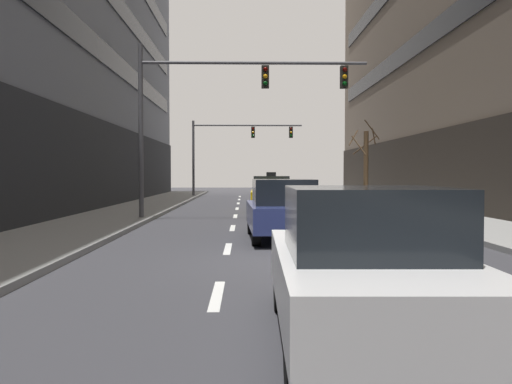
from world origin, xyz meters
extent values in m
plane|color=#38383D|center=(0.00, 0.00, 0.00)|extent=(120.00, 120.00, 0.00)
cube|color=silver|center=(-1.55, -3.00, 0.00)|extent=(0.16, 2.00, 0.01)
cube|color=silver|center=(-1.55, 2.00, 0.00)|extent=(0.16, 2.00, 0.01)
cube|color=silver|center=(-1.55, 7.00, 0.00)|extent=(0.16, 2.00, 0.01)
cube|color=silver|center=(-1.55, 12.00, 0.00)|extent=(0.16, 2.00, 0.01)
cube|color=silver|center=(-1.55, 17.00, 0.00)|extent=(0.16, 2.00, 0.01)
cube|color=silver|center=(-1.55, 22.00, 0.00)|extent=(0.16, 2.00, 0.01)
cube|color=silver|center=(-1.55, 27.00, 0.00)|extent=(0.16, 2.00, 0.01)
cube|color=silver|center=(-1.55, 32.00, 0.00)|extent=(0.16, 2.00, 0.01)
cube|color=silver|center=(1.55, -3.00, 0.00)|extent=(0.16, 2.00, 0.01)
cube|color=silver|center=(1.55, 2.00, 0.00)|extent=(0.16, 2.00, 0.01)
cube|color=silver|center=(1.55, 7.00, 0.00)|extent=(0.16, 2.00, 0.01)
cube|color=silver|center=(1.55, 12.00, 0.00)|extent=(0.16, 2.00, 0.01)
cube|color=silver|center=(1.55, 17.00, 0.00)|extent=(0.16, 2.00, 0.01)
cube|color=silver|center=(1.55, 22.00, 0.00)|extent=(0.16, 2.00, 0.01)
cube|color=silver|center=(1.55, 27.00, 0.00)|extent=(0.16, 2.00, 0.01)
cube|color=silver|center=(1.55, 32.00, 0.00)|extent=(0.16, 2.00, 0.01)
cylinder|color=black|center=(-0.95, 5.21, 0.32)|extent=(0.24, 0.66, 0.65)
cylinder|color=black|center=(0.62, 5.26, 0.32)|extent=(0.24, 0.66, 0.65)
cylinder|color=black|center=(-0.87, 2.56, 0.32)|extent=(0.24, 0.66, 0.65)
cylinder|color=black|center=(0.71, 2.61, 0.32)|extent=(0.24, 0.66, 0.65)
cube|color=navy|center=(-0.12, 3.91, 0.64)|extent=(1.95, 4.38, 0.63)
cube|color=black|center=(-0.12, 3.71, 1.29)|extent=(1.63, 1.92, 0.67)
cube|color=white|center=(-0.83, 6.01, 0.75)|extent=(0.20, 0.09, 0.14)
cube|color=red|center=(-0.69, 1.77, 0.75)|extent=(0.20, 0.09, 0.14)
cube|color=white|center=(0.44, 6.05, 0.75)|extent=(0.20, 0.09, 0.14)
cube|color=red|center=(0.58, 1.81, 0.75)|extent=(0.20, 0.09, 0.14)
cylinder|color=black|center=(-0.65, -3.89, 0.33)|extent=(0.23, 0.66, 0.65)
cylinder|color=black|center=(0.93, -3.92, 0.33)|extent=(0.23, 0.66, 0.65)
cylinder|color=black|center=(-0.71, -6.56, 0.33)|extent=(0.23, 0.66, 0.65)
cylinder|color=black|center=(0.88, -6.59, 0.33)|extent=(0.23, 0.66, 0.65)
cube|color=white|center=(0.11, -5.24, 0.64)|extent=(1.91, 4.40, 0.63)
cube|color=black|center=(0.11, -5.44, 1.30)|extent=(1.62, 1.91, 0.67)
cube|color=white|center=(-0.48, -3.09, 0.76)|extent=(0.20, 0.08, 0.14)
cube|color=red|center=(-0.57, -7.37, 0.76)|extent=(0.20, 0.08, 0.14)
cube|color=white|center=(0.79, -3.11, 0.76)|extent=(0.20, 0.08, 0.14)
cylinder|color=black|center=(-0.69, 16.27, 0.33)|extent=(0.24, 0.67, 0.67)
cylinder|color=black|center=(0.92, 16.23, 0.33)|extent=(0.24, 0.67, 0.67)
cylinder|color=black|center=(-0.76, 13.55, 0.33)|extent=(0.24, 0.67, 0.67)
cylinder|color=black|center=(0.85, 13.51, 0.33)|extent=(0.24, 0.67, 0.67)
cube|color=yellow|center=(0.08, 14.89, 0.66)|extent=(1.97, 4.49, 0.65)
cube|color=black|center=(0.07, 14.69, 1.32)|extent=(1.66, 1.96, 0.69)
cube|color=white|center=(-0.51, 17.09, 0.77)|extent=(0.20, 0.09, 0.14)
cube|color=red|center=(-0.63, 12.73, 0.77)|extent=(0.20, 0.09, 0.14)
cube|color=white|center=(0.79, 17.05, 0.77)|extent=(0.20, 0.09, 0.14)
cube|color=red|center=(0.67, 12.69, 0.77)|extent=(0.20, 0.09, 0.14)
cube|color=black|center=(0.07, 14.69, 1.76)|extent=(0.45, 0.21, 0.18)
cylinder|color=#4C4C51|center=(-5.05, 9.86, 3.38)|extent=(0.18, 0.18, 6.48)
cylinder|color=#4C4C51|center=(-0.80, 9.86, 5.93)|extent=(8.49, 0.12, 0.12)
cube|color=black|center=(-0.38, 9.86, 5.41)|extent=(0.28, 0.24, 0.84)
sphere|color=#4B0704|center=(-0.38, 9.72, 5.67)|extent=(0.17, 0.17, 0.17)
sphere|color=orange|center=(-0.38, 9.72, 5.41)|extent=(0.17, 0.17, 0.17)
sphere|color=#073E10|center=(-0.38, 9.72, 5.15)|extent=(0.17, 0.17, 0.17)
cube|color=black|center=(2.59, 9.86, 5.41)|extent=(0.28, 0.24, 0.84)
sphere|color=#4B0704|center=(2.59, 9.72, 5.67)|extent=(0.17, 0.17, 0.17)
sphere|color=orange|center=(2.59, 9.72, 5.41)|extent=(0.17, 0.17, 0.17)
sphere|color=#073E10|center=(2.59, 9.72, 5.15)|extent=(0.17, 0.17, 0.17)
cylinder|color=#4C4C51|center=(-5.05, 30.91, 2.96)|extent=(0.18, 0.18, 5.64)
cylinder|color=#4C4C51|center=(-0.95, 30.91, 5.43)|extent=(8.20, 0.12, 0.12)
cube|color=black|center=(-0.54, 30.91, 4.91)|extent=(0.28, 0.24, 0.84)
sphere|color=#4B0704|center=(-0.54, 30.77, 5.17)|extent=(0.17, 0.17, 0.17)
sphere|color=orange|center=(-0.54, 30.77, 4.91)|extent=(0.17, 0.17, 0.17)
sphere|color=#073E10|center=(-0.54, 30.77, 4.65)|extent=(0.17, 0.17, 0.17)
cube|color=black|center=(2.33, 30.91, 4.91)|extent=(0.28, 0.24, 0.84)
sphere|color=#4B0704|center=(2.33, 30.77, 5.17)|extent=(0.17, 0.17, 0.17)
sphere|color=orange|center=(2.33, 30.77, 4.91)|extent=(0.17, 0.17, 0.17)
sphere|color=#073E10|center=(2.33, 30.77, 4.65)|extent=(0.17, 0.17, 0.17)
cylinder|color=#4C3823|center=(6.01, 21.61, 2.21)|extent=(0.29, 0.29, 4.15)
cylinder|color=#42301E|center=(6.08, 22.31, 3.48)|extent=(1.44, 0.20, 1.15)
cylinder|color=#42301E|center=(5.34, 22.00, 3.93)|extent=(0.85, 1.42, 1.05)
cylinder|color=#42301E|center=(6.25, 21.13, 4.34)|extent=(1.03, 0.56, 1.14)
cylinder|color=#42301E|center=(6.42, 21.42, 3.98)|extent=(0.47, 0.89, 0.94)
cylinder|color=#42301E|center=(5.53, 21.30, 3.42)|extent=(0.72, 1.06, 1.21)
camera|label=1|loc=(-1.14, -11.02, 1.77)|focal=38.86mm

